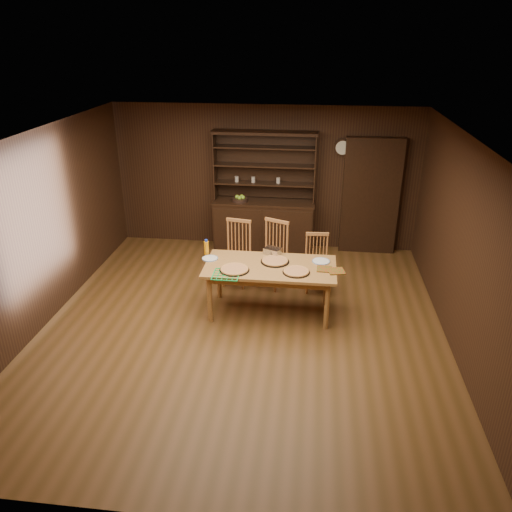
# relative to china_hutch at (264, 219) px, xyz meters

# --- Properties ---
(floor) EXTENTS (6.00, 6.00, 0.00)m
(floor) POSITION_rel_china_hutch_xyz_m (0.00, -2.75, -0.60)
(floor) COLOR brown
(floor) RESTS_ON ground
(room_shell) EXTENTS (6.00, 6.00, 6.00)m
(room_shell) POSITION_rel_china_hutch_xyz_m (0.00, -2.75, 0.98)
(room_shell) COLOR silver
(room_shell) RESTS_ON floor
(china_hutch) EXTENTS (1.84, 0.52, 2.17)m
(china_hutch) POSITION_rel_china_hutch_xyz_m (0.00, 0.00, 0.00)
(china_hutch) COLOR black
(china_hutch) RESTS_ON floor
(doorway) EXTENTS (1.00, 0.18, 2.10)m
(doorway) POSITION_rel_china_hutch_xyz_m (1.90, 0.15, 0.45)
(doorway) COLOR black
(doorway) RESTS_ON floor
(wall_clock) EXTENTS (0.30, 0.05, 0.30)m
(wall_clock) POSITION_rel_china_hutch_xyz_m (1.35, 0.20, 1.30)
(wall_clock) COLOR black
(wall_clock) RESTS_ON room_shell
(dining_table) EXTENTS (1.84, 0.92, 0.75)m
(dining_table) POSITION_rel_china_hutch_xyz_m (0.33, -2.29, 0.07)
(dining_table) COLOR #B0753D
(dining_table) RESTS_ON floor
(chair_left) EXTENTS (0.50, 0.48, 1.05)m
(chair_left) POSITION_rel_china_hutch_xyz_m (-0.28, -1.38, -0.04)
(chair_left) COLOR #BD7640
(chair_left) RESTS_ON floor
(chair_center) EXTENTS (0.57, 0.56, 1.07)m
(chair_center) POSITION_rel_china_hutch_xyz_m (0.30, -1.39, -0.03)
(chair_center) COLOR #BD7640
(chair_center) RESTS_ON floor
(chair_right) EXTENTS (0.40, 0.39, 0.92)m
(chair_right) POSITION_rel_china_hutch_xyz_m (0.98, -1.46, -0.11)
(chair_right) COLOR #BD7640
(chair_right) RESTS_ON floor
(pizza_left) EXTENTS (0.41, 0.41, 0.04)m
(pizza_left) POSITION_rel_china_hutch_xyz_m (-0.14, -2.50, 0.17)
(pizza_left) COLOR black
(pizza_left) RESTS_ON dining_table
(pizza_right) EXTENTS (0.37, 0.37, 0.04)m
(pizza_right) POSITION_rel_china_hutch_xyz_m (0.71, -2.47, 0.17)
(pizza_right) COLOR black
(pizza_right) RESTS_ON dining_table
(pizza_center) EXTENTS (0.41, 0.41, 0.04)m
(pizza_center) POSITION_rel_china_hutch_xyz_m (0.39, -2.16, 0.17)
(pizza_center) COLOR black
(pizza_center) RESTS_ON dining_table
(cooling_rack) EXTENTS (0.38, 0.38, 0.02)m
(cooling_rack) POSITION_rel_china_hutch_xyz_m (-0.23, -2.65, 0.16)
(cooling_rack) COLOR #0EB64B
(cooling_rack) RESTS_ON dining_table
(plate_left) EXTENTS (0.23, 0.23, 0.02)m
(plate_left) POSITION_rel_china_hutch_xyz_m (-0.55, -2.17, 0.16)
(plate_left) COLOR silver
(plate_left) RESTS_ON dining_table
(plate_right) EXTENTS (0.25, 0.25, 0.02)m
(plate_right) POSITION_rel_china_hutch_xyz_m (1.04, -2.08, 0.16)
(plate_right) COLOR silver
(plate_right) RESTS_ON dining_table
(foil_dish) EXTENTS (0.28, 0.25, 0.09)m
(foil_dish) POSITION_rel_china_hutch_xyz_m (0.33, -1.89, 0.20)
(foil_dish) COLOR silver
(foil_dish) RESTS_ON dining_table
(juice_bottle) EXTENTS (0.07, 0.07, 0.23)m
(juice_bottle) POSITION_rel_china_hutch_xyz_m (-0.63, -2.02, 0.26)
(juice_bottle) COLOR #FF9B0D
(juice_bottle) RESTS_ON dining_table
(pot_holder_a) EXTENTS (0.25, 0.25, 0.02)m
(pot_holder_a) POSITION_rel_china_hutch_xyz_m (1.25, -2.37, 0.16)
(pot_holder_a) COLOR #B31D14
(pot_holder_a) RESTS_ON dining_table
(pot_holder_b) EXTENTS (0.21, 0.21, 0.02)m
(pot_holder_b) POSITION_rel_china_hutch_xyz_m (1.09, -2.33, 0.16)
(pot_holder_b) COLOR #B31D14
(pot_holder_b) RESTS_ON dining_table
(fruit_bowl) EXTENTS (0.28, 0.28, 0.12)m
(fruit_bowl) POSITION_rel_china_hutch_xyz_m (-0.43, -0.07, 0.39)
(fruit_bowl) COLOR black
(fruit_bowl) RESTS_ON china_hutch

